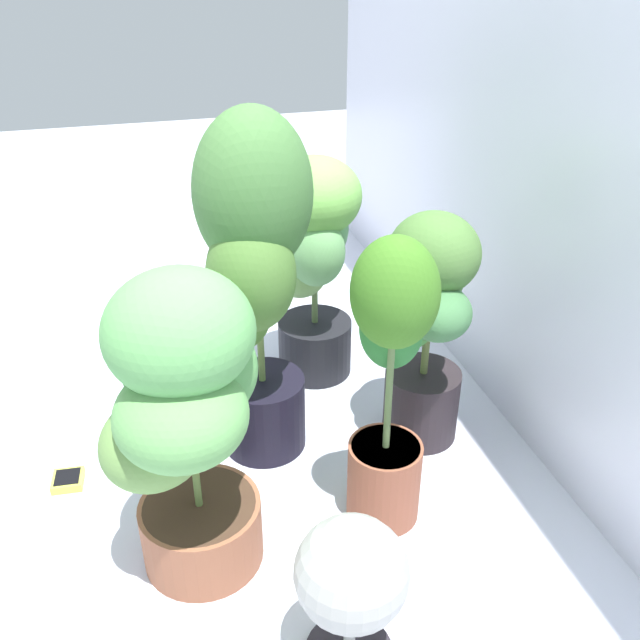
{
  "coord_description": "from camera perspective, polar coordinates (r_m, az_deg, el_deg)",
  "views": [
    {
      "loc": [
        1.54,
        -0.15,
        1.3
      ],
      "look_at": [
        0.06,
        0.26,
        0.44
      ],
      "focal_mm": 39.01,
      "sensor_mm": 36.0,
      "label": 1
    }
  ],
  "objects": [
    {
      "name": "potted_plant_center",
      "position": [
        1.75,
        -5.52,
        4.51
      ],
      "size": [
        0.44,
        0.4,
        0.96
      ],
      "color": "black",
      "rests_on": "ground"
    },
    {
      "name": "potted_plant_front_right",
      "position": [
        1.48,
        -11.11,
        -6.92
      ],
      "size": [
        0.49,
        0.45,
        0.74
      ],
      "color": "#97573C",
      "rests_on": "ground"
    },
    {
      "name": "ground_plane",
      "position": [
        2.02,
        -7.75,
        -10.97
      ],
      "size": [
        8.0,
        8.0,
        0.0
      ],
      "primitive_type": "plane",
      "color": "silver",
      "rests_on": "ground"
    },
    {
      "name": "potted_plant_back_center",
      "position": [
        1.89,
        8.79,
        0.4
      ],
      "size": [
        0.43,
        0.32,
        0.69
      ],
      "color": "#292125",
      "rests_on": "ground"
    },
    {
      "name": "floor_fan",
      "position": [
        1.39,
        2.6,
        -20.51
      ],
      "size": [
        0.25,
        0.25,
        0.36
      ],
      "rotation": [
        0.0,
        0.0,
        -0.13
      ],
      "color": "#262029",
      "rests_on": "ground"
    },
    {
      "name": "potted_plant_back_left",
      "position": [
        2.15,
        -0.54,
        5.67
      ],
      "size": [
        0.39,
        0.38,
        0.73
      ],
      "color": "black",
      "rests_on": "ground"
    },
    {
      "name": "hygrometer_box",
      "position": [
        2.03,
        -19.96,
        -12.16
      ],
      "size": [
        0.09,
        0.09,
        0.03
      ],
      "rotation": [
        0.0,
        0.0,
        -1.65
      ],
      "color": "#CCD14B",
      "rests_on": "ground"
    },
    {
      "name": "potted_plant_back_right",
      "position": [
        1.59,
        5.74,
        -4.46
      ],
      "size": [
        0.28,
        0.26,
        0.76
      ],
      "color": "brown",
      "rests_on": "ground"
    },
    {
      "name": "nutrient_bottle",
      "position": [
        2.27,
        -9.72,
        -2.46
      ],
      "size": [
        0.1,
        0.1,
        0.24
      ],
      "color": "#4562BC",
      "rests_on": "ground"
    },
    {
      "name": "mylar_back_wall",
      "position": [
        1.86,
        18.47,
        18.76
      ],
      "size": [
        3.2,
        0.01,
        2.0
      ],
      "primitive_type": "cube",
      "color": "silver",
      "rests_on": "ground"
    }
  ]
}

